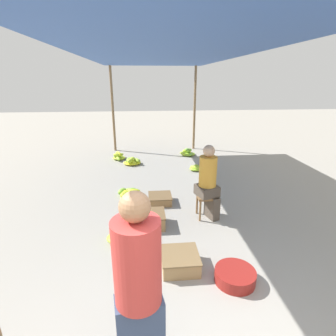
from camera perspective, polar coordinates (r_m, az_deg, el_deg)
canopy_post_back_left at (r=9.10m, az=-11.92°, el=12.27°), size 0.08×0.08×2.78m
canopy_post_back_right at (r=9.21m, az=5.80°, el=12.64°), size 0.08×0.08×2.78m
canopy_tarp at (r=5.21m, az=-1.28°, el=23.70°), size 3.16×8.04×0.04m
vendor_foreground at (r=2.16m, az=-6.46°, el=-24.83°), size 0.40×0.40×1.65m
stool at (r=4.69m, az=8.37°, el=-6.78°), size 0.34×0.34×0.42m
vendor_seated at (r=4.55m, az=8.82°, el=-2.81°), size 0.43×0.43×1.32m
basin_black at (r=3.54m, az=14.38°, el=-21.80°), size 0.50×0.50×0.15m
banana_pile_left_0 at (r=5.67m, az=-8.56°, el=-5.24°), size 0.52×0.48×0.16m
banana_pile_left_1 at (r=7.68m, az=-7.84°, el=1.40°), size 0.52×0.53×0.23m
banana_pile_left_2 at (r=4.17m, az=-10.55°, el=-14.56°), size 0.42×0.47×0.19m
banana_pile_left_3 at (r=8.22m, az=-10.70°, el=2.51°), size 0.39×0.64×0.26m
banana_pile_right_0 at (r=8.55m, az=4.32°, el=3.37°), size 0.53×0.56×0.24m
banana_pile_right_1 at (r=7.12m, az=6.23°, el=0.00°), size 0.42×0.41×0.19m
crate_near at (r=5.26m, az=-1.75°, el=-6.73°), size 0.46×0.46×0.16m
crate_mid at (r=3.61m, az=2.64°, el=-19.53°), size 0.49×0.49×0.21m
crate_far at (r=4.49m, az=-3.64°, el=-11.07°), size 0.46×0.46×0.23m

